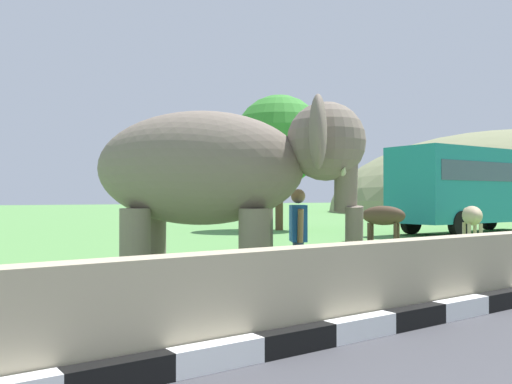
{
  "coord_description": "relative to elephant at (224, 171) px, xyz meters",
  "views": [
    {
      "loc": [
        -1.5,
        -0.83,
        1.52
      ],
      "look_at": [
        3.11,
        5.69,
        1.6
      ],
      "focal_mm": 38.26,
      "sensor_mm": 36.0,
      "label": 1
    }
  ],
  "objects": [
    {
      "name": "barrier_parapet",
      "position": [
        -0.79,
        -2.45,
        -1.41
      ],
      "size": [
        28.0,
        0.36,
        1.0
      ],
      "primitive_type": "cube",
      "color": "tan",
      "rests_on": "ground_plane"
    },
    {
      "name": "elephant",
      "position": [
        0.0,
        0.0,
        0.0
      ],
      "size": [
        3.91,
        3.73,
        2.92
      ],
      "color": "#77695C",
      "rests_on": "ground_plane"
    },
    {
      "name": "person_handler",
      "position": [
        1.27,
        -0.19,
        -0.98
      ],
      "size": [
        0.43,
        0.62,
        1.66
      ],
      "color": "navy",
      "rests_on": "ground_plane"
    },
    {
      "name": "bus_teal",
      "position": [
        16.68,
        6.64,
        0.17
      ],
      "size": [
        8.55,
        2.74,
        3.5
      ],
      "color": "teal",
      "rests_on": "ground_plane"
    },
    {
      "name": "cow_near",
      "position": [
        12.34,
        3.97,
        -1.04
      ],
      "size": [
        1.65,
        1.62,
        1.23
      ],
      "color": "tan",
      "rests_on": "ground_plane"
    },
    {
      "name": "cow_mid",
      "position": [
        9.97,
        5.83,
        -1.04
      ],
      "size": [
        1.22,
        1.88,
        1.23
      ],
      "color": "#473323",
      "rests_on": "ground_plane"
    },
    {
      "name": "tree_distant",
      "position": [
        11.09,
        13.03,
        2.24
      ],
      "size": [
        4.15,
        4.15,
        6.24
      ],
      "color": "brown",
      "rests_on": "ground_plane"
    }
  ]
}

